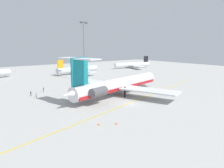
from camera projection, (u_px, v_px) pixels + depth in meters
name	position (u px, v px, depth m)	size (l,w,h in m)	color
ground	(131.00, 104.00, 65.59)	(283.54, 283.54, 0.00)	#ADADA8
main_jetliner	(117.00, 85.00, 76.15)	(48.30, 43.12, 14.21)	silver
airliner_mid_right	(79.00, 69.00, 133.75)	(30.31, 30.06, 9.05)	silver
airliner_far_right	(131.00, 65.00, 164.75)	(29.63, 29.61, 8.95)	silver
ground_crew_near_nose	(36.00, 95.00, 73.50)	(0.39, 0.26, 1.64)	black
ground_crew_near_tail	(44.00, 89.00, 82.16)	(0.29, 0.46, 1.82)	black
ground_crew_portside	(31.00, 93.00, 75.92)	(0.29, 0.38, 1.76)	black
ground_crew_starboard	(118.00, 79.00, 106.99)	(0.28, 0.44, 1.76)	black
safety_cone_nose	(116.00, 123.00, 48.93)	(0.40, 0.40, 0.55)	#EA590F
safety_cone_wingtip	(116.00, 79.00, 111.24)	(0.40, 0.40, 0.55)	#EA590F
safety_cone_tail	(99.00, 124.00, 48.40)	(0.40, 0.40, 0.55)	#EA590F
taxiway_centreline	(138.00, 100.00, 70.49)	(108.90, 0.36, 0.01)	gold
light_mast	(84.00, 49.00, 107.96)	(4.00, 0.70, 28.69)	slate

